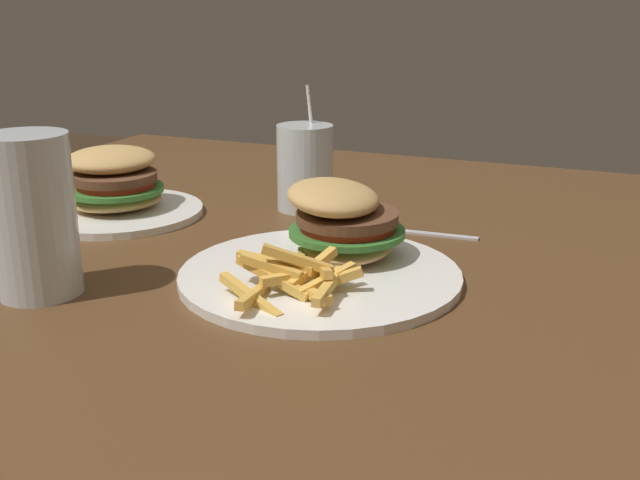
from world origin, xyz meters
name	(u,v)px	position (x,y,z in m)	size (l,w,h in m)	color
dining_table	(151,394)	(0.00, 0.00, 0.61)	(1.55, 1.11, 0.72)	brown
meal_plate_near	(331,246)	(0.13, -0.15, 0.75)	(0.30, 0.30, 0.10)	white
beer_glass	(33,218)	(-0.04, 0.10, 0.80)	(0.08, 0.08, 0.16)	silver
juice_glass	(305,171)	(0.36, -0.02, 0.78)	(0.08, 0.08, 0.17)	silver
spoon	(368,223)	(0.30, -0.14, 0.73)	(0.05, 0.18, 0.02)	silver
meal_plate_far	(116,190)	(0.23, 0.20, 0.76)	(0.23, 0.23, 0.10)	white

